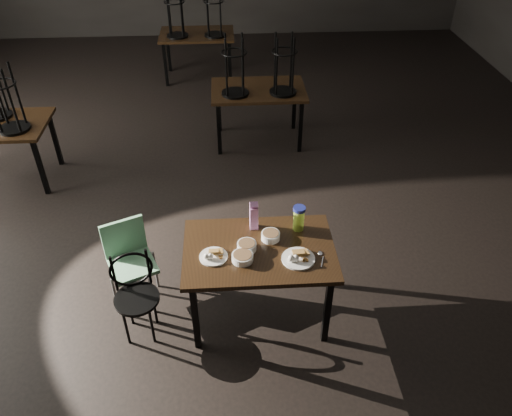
{
  "coord_description": "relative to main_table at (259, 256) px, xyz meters",
  "views": [
    {
      "loc": [
        0.21,
        -4.45,
        3.38
      ],
      "look_at": [
        0.42,
        -1.12,
        0.85
      ],
      "focal_mm": 35.0,
      "sensor_mm": 36.0,
      "label": 1
    }
  ],
  "objects": [
    {
      "name": "bg_table_right",
      "position": [
        0.2,
        3.01,
        0.08
      ],
      "size": [
        1.2,
        0.8,
        1.48
      ],
      "color": "black",
      "rests_on": "ground"
    },
    {
      "name": "bentwood_chair",
      "position": [
        -1.0,
        -0.09,
        -0.22
      ],
      "size": [
        0.39,
        0.39,
        0.77
      ],
      "rotation": [
        0.0,
        0.0,
        0.26
      ],
      "color": "black",
      "rests_on": "ground"
    },
    {
      "name": "main_table",
      "position": [
        0.0,
        0.0,
        0.0
      ],
      "size": [
        1.2,
        0.8,
        0.75
      ],
      "color": "black",
      "rests_on": "ground"
    },
    {
      "name": "bg_table_far",
      "position": [
        -0.66,
        5.24,
        0.08
      ],
      "size": [
        1.2,
        0.8,
        1.48
      ],
      "color": "black",
      "rests_on": "ground"
    },
    {
      "name": "water_bottle",
      "position": [
        0.34,
        0.23,
        0.19
      ],
      "size": [
        0.13,
        0.13,
        0.22
      ],
      "color": "#B8EA45",
      "rests_on": "main_table"
    },
    {
      "name": "plate_left",
      "position": [
        -0.36,
        -0.08,
        0.1
      ],
      "size": [
        0.22,
        0.22,
        0.07
      ],
      "color": "white",
      "rests_on": "main_table"
    },
    {
      "name": "bowl_big",
      "position": [
        -0.14,
        -0.12,
        0.11
      ],
      "size": [
        0.17,
        0.17,
        0.06
      ],
      "color": "white",
      "rests_on": "main_table"
    },
    {
      "name": "plate_right",
      "position": [
        0.29,
        -0.14,
        0.1
      ],
      "size": [
        0.26,
        0.26,
        0.08
      ],
      "color": "white",
      "rests_on": "main_table"
    },
    {
      "name": "spoon",
      "position": [
        0.47,
        -0.1,
        0.08
      ],
      "size": [
        0.05,
        0.19,
        0.01
      ],
      "color": "silver",
      "rests_on": "main_table"
    },
    {
      "name": "bowl_near",
      "position": [
        -0.1,
        0.0,
        0.11
      ],
      "size": [
        0.15,
        0.15,
        0.06
      ],
      "color": "white",
      "rests_on": "main_table"
    },
    {
      "name": "bowl_far",
      "position": [
        0.1,
        0.11,
        0.11
      ],
      "size": [
        0.15,
        0.15,
        0.06
      ],
      "color": "white",
      "rests_on": "main_table"
    },
    {
      "name": "juice_carton",
      "position": [
        -0.03,
        0.27,
        0.2
      ],
      "size": [
        0.07,
        0.07,
        0.26
      ],
      "color": "#991B88",
      "rests_on": "main_table"
    },
    {
      "name": "school_chair",
      "position": [
        -1.09,
        0.28,
        -0.19
      ],
      "size": [
        0.48,
        0.48,
        0.79
      ],
      "rotation": [
        0.0,
        0.0,
        0.42
      ],
      "color": "#6DA97F",
      "rests_on": "ground"
    }
  ]
}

